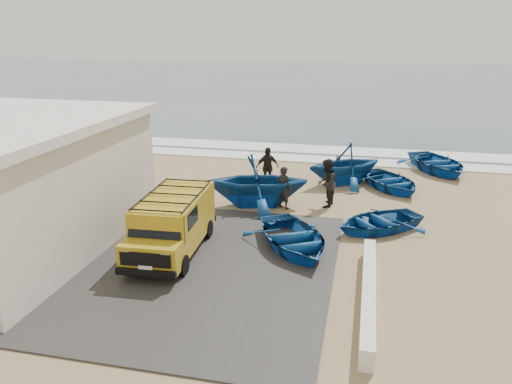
{
  "coord_description": "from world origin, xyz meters",
  "views": [
    {
      "loc": [
        4.68,
        -15.22,
        7.01
      ],
      "look_at": [
        0.76,
        2.05,
        1.2
      ],
      "focal_mm": 35.0,
      "sensor_mm": 36.0,
      "label": 1
    }
  ],
  "objects_px": {
    "boat_mid_left": "(257,181)",
    "boat_far_right": "(437,163)",
    "boat_near_left": "(293,238)",
    "van": "(172,222)",
    "boat_near_right": "(378,221)",
    "fisherman_back": "(267,167)",
    "fisherman_front": "(284,188)",
    "fisherman_middle": "(326,183)",
    "boat_far_left": "(345,164)",
    "parapet": "(368,293)",
    "boat_mid_right": "(390,181)"
  },
  "relations": [
    {
      "from": "boat_near_right",
      "to": "boat_far_right",
      "type": "relative_size",
      "value": 0.8
    },
    {
      "from": "parapet",
      "to": "boat_mid_left",
      "type": "height_order",
      "value": "boat_mid_left"
    },
    {
      "from": "parapet",
      "to": "boat_far_right",
      "type": "bearing_deg",
      "value": 76.78
    },
    {
      "from": "boat_near_left",
      "to": "fisherman_front",
      "type": "xyz_separation_m",
      "value": [
        -0.99,
        3.89,
        0.47
      ]
    },
    {
      "from": "boat_near_right",
      "to": "fisherman_front",
      "type": "bearing_deg",
      "value": -150.9
    },
    {
      "from": "boat_near_left",
      "to": "van",
      "type": "bearing_deg",
      "value": 165.78
    },
    {
      "from": "parapet",
      "to": "fisherman_front",
      "type": "xyz_separation_m",
      "value": [
        -3.47,
        6.81,
        0.61
      ]
    },
    {
      "from": "boat_near_left",
      "to": "boat_far_right",
      "type": "bearing_deg",
      "value": 32.82
    },
    {
      "from": "parapet",
      "to": "boat_near_right",
      "type": "relative_size",
      "value": 1.74
    },
    {
      "from": "fisherman_front",
      "to": "fisherman_middle",
      "type": "relative_size",
      "value": 0.88
    },
    {
      "from": "boat_mid_right",
      "to": "fisherman_back",
      "type": "bearing_deg",
      "value": 157.36
    },
    {
      "from": "parapet",
      "to": "fisherman_back",
      "type": "relative_size",
      "value": 3.19
    },
    {
      "from": "boat_far_left",
      "to": "boat_far_right",
      "type": "bearing_deg",
      "value": 89.95
    },
    {
      "from": "parapet",
      "to": "boat_near_right",
      "type": "bearing_deg",
      "value": 86.9
    },
    {
      "from": "van",
      "to": "fisherman_front",
      "type": "height_order",
      "value": "van"
    },
    {
      "from": "van",
      "to": "boat_mid_left",
      "type": "bearing_deg",
      "value": 68.21
    },
    {
      "from": "parapet",
      "to": "boat_near_left",
      "type": "bearing_deg",
      "value": 130.41
    },
    {
      "from": "boat_near_left",
      "to": "fisherman_back",
      "type": "relative_size",
      "value": 2.1
    },
    {
      "from": "boat_near_right",
      "to": "fisherman_front",
      "type": "relative_size",
      "value": 1.95
    },
    {
      "from": "boat_near_left",
      "to": "boat_mid_left",
      "type": "bearing_deg",
      "value": 88.62
    },
    {
      "from": "parapet",
      "to": "boat_far_left",
      "type": "relative_size",
      "value": 1.61
    },
    {
      "from": "boat_mid_left",
      "to": "van",
      "type": "bearing_deg",
      "value": 147.03
    },
    {
      "from": "boat_far_right",
      "to": "boat_near_right",
      "type": "bearing_deg",
      "value": -132.32
    },
    {
      "from": "boat_near_right",
      "to": "fisherman_middle",
      "type": "distance_m",
      "value": 3.11
    },
    {
      "from": "boat_near_right",
      "to": "boat_near_left",
      "type": "bearing_deg",
      "value": -88.26
    },
    {
      "from": "boat_mid_left",
      "to": "boat_near_left",
      "type": "bearing_deg",
      "value": -165.91
    },
    {
      "from": "boat_near_left",
      "to": "fisherman_middle",
      "type": "relative_size",
      "value": 1.98
    },
    {
      "from": "parapet",
      "to": "boat_near_right",
      "type": "height_order",
      "value": "boat_near_right"
    },
    {
      "from": "parapet",
      "to": "boat_mid_right",
      "type": "xyz_separation_m",
      "value": [
        0.85,
        10.4,
        0.11
      ]
    },
    {
      "from": "parapet",
      "to": "van",
      "type": "height_order",
      "value": "van"
    },
    {
      "from": "fisherman_middle",
      "to": "fisherman_back",
      "type": "relative_size",
      "value": 1.06
    },
    {
      "from": "boat_mid_left",
      "to": "boat_far_right",
      "type": "height_order",
      "value": "boat_mid_left"
    },
    {
      "from": "boat_far_left",
      "to": "fisherman_front",
      "type": "bearing_deg",
      "value": -63.89
    },
    {
      "from": "van",
      "to": "fisherman_front",
      "type": "distance_m",
      "value": 5.69
    },
    {
      "from": "boat_far_right",
      "to": "fisherman_front",
      "type": "xyz_separation_m",
      "value": [
        -6.76,
        -7.18,
        0.44
      ]
    },
    {
      "from": "van",
      "to": "boat_near_right",
      "type": "bearing_deg",
      "value": 24.03
    },
    {
      "from": "boat_mid_left",
      "to": "fisherman_middle",
      "type": "xyz_separation_m",
      "value": [
        2.78,
        0.58,
        -0.09
      ]
    },
    {
      "from": "boat_near_right",
      "to": "fisherman_back",
      "type": "distance_m",
      "value": 6.61
    },
    {
      "from": "fisherman_back",
      "to": "boat_far_right",
      "type": "bearing_deg",
      "value": -2.08
    },
    {
      "from": "van",
      "to": "fisherman_back",
      "type": "bearing_deg",
      "value": 75.29
    },
    {
      "from": "boat_near_left",
      "to": "boat_mid_left",
      "type": "height_order",
      "value": "boat_mid_left"
    },
    {
      "from": "boat_mid_right",
      "to": "fisherman_front",
      "type": "distance_m",
      "value": 5.64
    },
    {
      "from": "boat_mid_left",
      "to": "fisherman_back",
      "type": "bearing_deg",
      "value": -11.78
    },
    {
      "from": "boat_mid_left",
      "to": "fisherman_back",
      "type": "distance_m",
      "value": 2.66
    },
    {
      "from": "fisherman_front",
      "to": "boat_far_right",
      "type": "bearing_deg",
      "value": -104.16
    },
    {
      "from": "boat_near_left",
      "to": "boat_near_right",
      "type": "xyz_separation_m",
      "value": [
        2.77,
        2.31,
        -0.05
      ]
    },
    {
      "from": "van",
      "to": "boat_far_left",
      "type": "xyz_separation_m",
      "value": [
        5.04,
        8.95,
        -0.07
      ]
    },
    {
      "from": "boat_near_left",
      "to": "fisherman_middle",
      "type": "xyz_separation_m",
      "value": [
        0.67,
        4.51,
        0.59
      ]
    },
    {
      "from": "fisherman_middle",
      "to": "fisherman_back",
      "type": "distance_m",
      "value": 3.57
    },
    {
      "from": "boat_near_right",
      "to": "fisherman_back",
      "type": "xyz_separation_m",
      "value": [
        -5.0,
        4.29,
        0.58
      ]
    }
  ]
}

